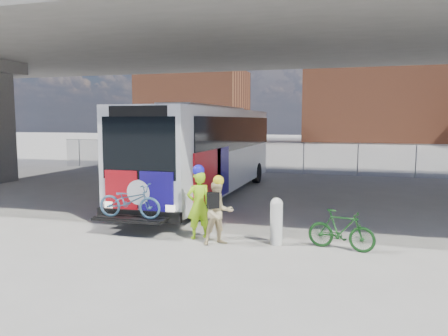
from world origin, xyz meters
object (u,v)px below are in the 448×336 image
at_px(cyclist_hivis, 199,203).
at_px(cyclist_tan, 218,212).
at_px(bus, 208,145).
at_px(bike_parked, 341,230).
at_px(bollard, 276,220).

height_order(cyclist_hivis, cyclist_tan, cyclist_hivis).
bearing_deg(cyclist_hivis, cyclist_tan, 110.52).
height_order(bus, bike_parked, bus).
relative_size(bollard, bike_parked, 0.74).
bearing_deg(bus, cyclist_hivis, -73.44).
distance_m(bollard, cyclist_hivis, 2.08).
relative_size(bus, cyclist_hivis, 6.58).
bearing_deg(cyclist_hivis, bus, -112.37).
xyz_separation_m(bollard, cyclist_hivis, (-2.06, -0.00, 0.31)).
distance_m(cyclist_hivis, cyclist_tan, 0.78).
distance_m(bollard, cyclist_tan, 1.46).
xyz_separation_m(cyclist_hivis, cyclist_tan, (0.66, -0.39, -0.12)).
relative_size(cyclist_hivis, cyclist_tan, 1.12).
relative_size(bus, bike_parked, 7.97).
relative_size(bollard, cyclist_hivis, 0.61).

